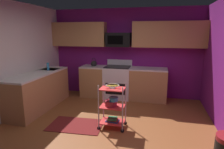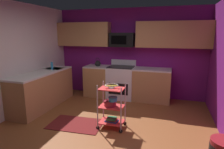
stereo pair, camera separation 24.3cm
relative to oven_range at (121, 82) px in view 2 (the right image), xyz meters
name	(u,v)px [view 2 (the right image)]	position (x,y,z in m)	size (l,w,h in m)	color
floor	(102,132)	(0.16, -2.10, -0.50)	(4.40, 4.80, 0.04)	brown
wall_back	(129,53)	(0.16, 0.33, 0.82)	(4.52, 0.06, 2.60)	#751970
wall_left	(4,61)	(-2.07, -2.10, 0.82)	(0.06, 4.80, 2.60)	silver
counter_run	(91,85)	(-0.70, -0.58, -0.01)	(3.45, 2.60, 0.92)	#B27F4C
oven_range	(121,82)	(0.00, 0.00, 0.00)	(0.76, 0.65, 1.10)	white
upper_cabinets	(129,34)	(0.19, 0.13, 1.37)	(4.40, 0.33, 0.70)	#B27F4C
microwave	(122,40)	(0.00, 0.10, 1.22)	(0.70, 0.39, 0.40)	black
rolling_cart	(112,106)	(0.30, -1.89, -0.03)	(0.55, 0.37, 0.91)	silver
fruit_bowl	(112,86)	(0.30, -1.89, 0.40)	(0.27, 0.27, 0.07)	silver
mixing_bowl_large	(110,103)	(0.27, -1.89, 0.04)	(0.25, 0.25, 0.11)	maroon
mixing_bowl_small	(113,99)	(0.33, -1.91, 0.14)	(0.18, 0.18, 0.08)	#338CBF
book_stack	(112,120)	(0.30, -1.89, -0.31)	(0.27, 0.20, 0.08)	#1E4C8C
kettle	(98,63)	(-0.73, 0.00, 0.52)	(0.21, 0.18, 0.26)	black
dish_soap_bottle	(52,66)	(-1.70, -0.91, 0.54)	(0.06, 0.06, 0.20)	#2D8CBF
floor_rug	(76,124)	(-0.46, -1.99, -0.47)	(1.10, 0.70, 0.01)	maroon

